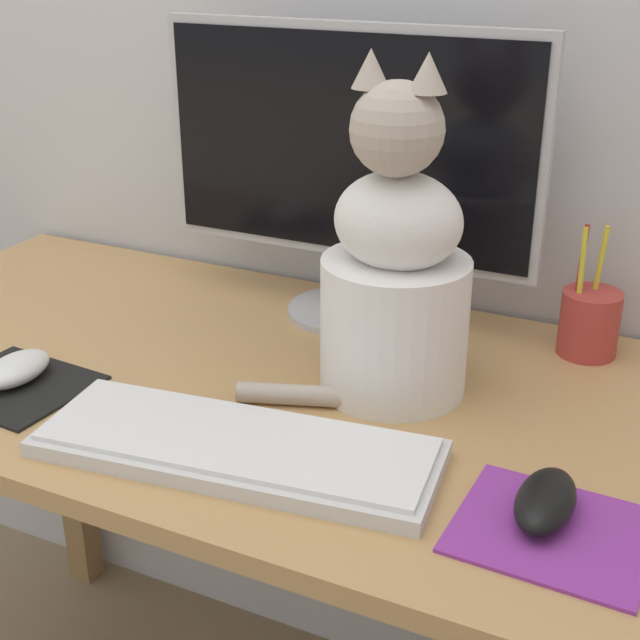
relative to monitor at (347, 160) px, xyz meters
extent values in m
cube|color=tan|center=(0.08, -0.22, -0.24)|extent=(1.48, 0.64, 0.02)
cube|color=olive|center=(-0.62, 0.06, -0.62)|extent=(0.05, 0.05, 0.72)
cylinder|color=#B2B2B7|center=(0.00, 0.00, -0.23)|extent=(0.17, 0.17, 0.01)
cylinder|color=#B2B2B7|center=(0.00, 0.00, -0.18)|extent=(0.04, 0.04, 0.08)
cube|color=#B2B2B7|center=(0.00, 0.00, 0.02)|extent=(0.55, 0.02, 0.32)
cube|color=black|center=(0.00, -0.01, 0.02)|extent=(0.53, 0.00, 0.29)
cube|color=silver|center=(0.05, -0.40, -0.22)|extent=(0.45, 0.21, 0.02)
cube|color=white|center=(0.05, -0.40, -0.21)|extent=(0.44, 0.19, 0.01)
cube|color=black|center=(-0.28, -0.39, -0.23)|extent=(0.19, 0.17, 0.00)
cube|color=purple|center=(0.39, -0.39, -0.23)|extent=(0.19, 0.16, 0.00)
ellipsoid|color=white|center=(-0.28, -0.38, -0.21)|extent=(0.06, 0.10, 0.03)
ellipsoid|color=black|center=(0.38, -0.37, -0.21)|extent=(0.06, 0.11, 0.04)
cylinder|color=white|center=(0.15, -0.18, -0.15)|extent=(0.18, 0.18, 0.17)
ellipsoid|color=white|center=(0.15, -0.18, -0.02)|extent=(0.15, 0.13, 0.12)
sphere|color=#B2A393|center=(0.15, -0.20, 0.09)|extent=(0.11, 0.11, 0.11)
cone|color=#B2A393|center=(0.11, -0.19, 0.15)|extent=(0.04, 0.04, 0.04)
cone|color=#B2A393|center=(0.18, -0.20, 0.15)|extent=(0.04, 0.04, 0.04)
cylinder|color=#B2A393|center=(0.10, -0.26, -0.22)|extent=(0.23, 0.10, 0.03)
cylinder|color=#B23833|center=(0.35, 0.02, -0.19)|extent=(0.08, 0.08, 0.09)
cylinder|color=red|center=(0.32, 0.02, -0.13)|extent=(0.01, 0.03, 0.14)
cylinder|color=yellow|center=(0.35, 0.03, -0.13)|extent=(0.02, 0.01, 0.14)
cylinder|color=yellow|center=(0.33, 0.01, -0.13)|extent=(0.01, 0.02, 0.14)
camera|label=1|loc=(0.49, -1.10, 0.30)|focal=50.00mm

